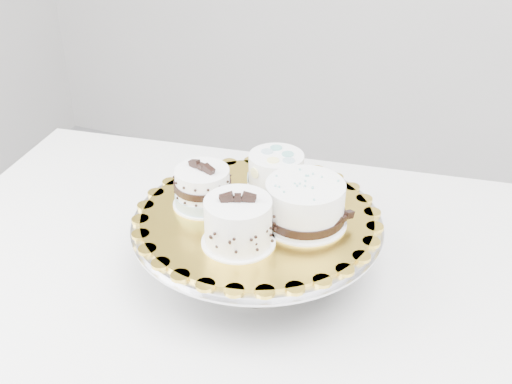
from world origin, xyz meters
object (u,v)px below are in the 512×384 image
at_px(cake_dots, 276,173).
at_px(cake_stand, 257,235).
at_px(cake_swirl, 238,223).
at_px(cake_board, 257,216).
at_px(cake_ribbon, 306,205).
at_px(table, 266,305).
at_px(cake_banded, 203,188).

bearing_deg(cake_dots, cake_stand, -75.08).
xyz_separation_m(cake_swirl, cake_dots, (-0.00, 0.16, -0.00)).
bearing_deg(cake_dots, cake_swirl, -74.10).
bearing_deg(cake_swirl, cake_stand, 69.09).
distance_m(cake_board, cake_ribbon, 0.09).
bearing_deg(table, cake_board, -179.40).
bearing_deg(cake_banded, cake_stand, 19.97).
bearing_deg(cake_stand, cake_board, -63.43).
xyz_separation_m(table, cake_swirl, (-0.01, -0.08, 0.22)).
xyz_separation_m(table, cake_board, (-0.02, -0.00, 0.18)).
height_order(cake_swirl, cake_ribbon, cake_swirl).
relative_size(cake_stand, cake_banded, 3.67).
bearing_deg(table, cake_ribbon, -1.97).
distance_m(table, cake_ribbon, 0.23).
distance_m(cake_stand, cake_swirl, 0.11).
bearing_deg(table, cake_dots, 92.90).
relative_size(cake_board, cake_banded, 3.38).
height_order(cake_banded, cake_dots, cake_banded).
height_order(cake_board, cake_ribbon, cake_ribbon).
bearing_deg(cake_swirl, table, 58.48).
xyz_separation_m(cake_stand, cake_board, (0.00, -0.00, 0.04)).
bearing_deg(cake_banded, cake_board, 19.97).
distance_m(cake_dots, cake_ribbon, 0.11).
xyz_separation_m(cake_board, cake_swirl, (0.00, -0.08, 0.04)).
relative_size(table, cake_dots, 11.96).
relative_size(table, cake_ribbon, 8.62).
xyz_separation_m(cake_swirl, cake_ribbon, (0.07, 0.09, -0.00)).
relative_size(cake_swirl, cake_dots, 1.15).
height_order(cake_dots, cake_ribbon, cake_ribbon).
height_order(cake_board, cake_banded, cake_banded).
height_order(table, cake_banded, cake_banded).
distance_m(table, cake_dots, 0.24).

